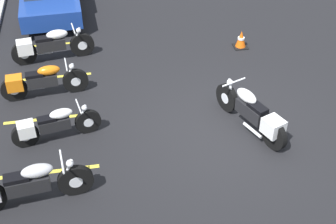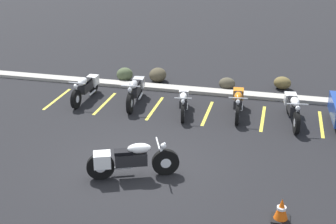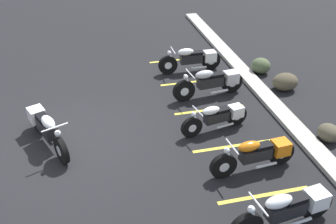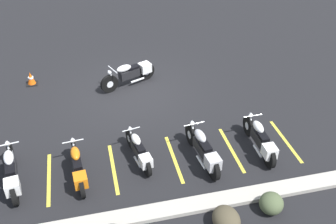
{
  "view_description": "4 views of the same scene",
  "coord_description": "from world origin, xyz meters",
  "px_view_note": "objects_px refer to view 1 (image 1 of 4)",
  "views": [
    {
      "loc": [
        -7.84,
        2.73,
        6.73
      ],
      "look_at": [
        0.07,
        1.31,
        0.65
      ],
      "focal_mm": 50.0,
      "sensor_mm": 36.0,
      "label": 1
    },
    {
      "loc": [
        3.32,
        -10.2,
        6.04
      ],
      "look_at": [
        0.18,
        2.45,
        0.56
      ],
      "focal_mm": 50.0,
      "sensor_mm": 36.0,
      "label": 2
    },
    {
      "loc": [
        8.52,
        0.47,
        5.96
      ],
      "look_at": [
        0.69,
        2.37,
        0.97
      ],
      "focal_mm": 42.0,
      "sensor_mm": 36.0,
      "label": 3
    },
    {
      "loc": [
        1.53,
        12.39,
        7.87
      ],
      "look_at": [
        -0.83,
        2.4,
        0.61
      ],
      "focal_mm": 42.0,
      "sensor_mm": 36.0,
      "label": 4
    }
  ],
  "objects_px": {
    "parked_bike_4": "(49,45)",
    "traffic_cone": "(241,40)",
    "parked_bike_3": "(40,81)",
    "parked_bike_1": "(25,185)",
    "motorcycle_white_featured": "(253,113)",
    "parked_bike_2": "(52,125)"
  },
  "relations": [
    {
      "from": "parked_bike_4",
      "to": "traffic_cone",
      "type": "height_order",
      "value": "parked_bike_4"
    },
    {
      "from": "parked_bike_1",
      "to": "motorcycle_white_featured",
      "type": "bearing_deg",
      "value": 9.28
    },
    {
      "from": "parked_bike_1",
      "to": "parked_bike_3",
      "type": "xyz_separation_m",
      "value": [
        3.55,
        -0.13,
        -0.03
      ]
    },
    {
      "from": "parked_bike_2",
      "to": "traffic_cone",
      "type": "distance_m",
      "value": 6.23
    },
    {
      "from": "parked_bike_4",
      "to": "traffic_cone",
      "type": "xyz_separation_m",
      "value": [
        -0.21,
        -5.44,
        -0.23
      ]
    },
    {
      "from": "parked_bike_4",
      "to": "parked_bike_2",
      "type": "bearing_deg",
      "value": -95.28
    },
    {
      "from": "parked_bike_3",
      "to": "motorcycle_white_featured",
      "type": "bearing_deg",
      "value": -29.97
    },
    {
      "from": "motorcycle_white_featured",
      "to": "parked_bike_2",
      "type": "xyz_separation_m",
      "value": [
        0.45,
        4.39,
        -0.07
      ]
    },
    {
      "from": "parked_bike_2",
      "to": "parked_bike_3",
      "type": "distance_m",
      "value": 1.78
    },
    {
      "from": "parked_bike_3",
      "to": "traffic_cone",
      "type": "distance_m",
      "value": 5.82
    },
    {
      "from": "parked_bike_4",
      "to": "motorcycle_white_featured",
      "type": "bearing_deg",
      "value": -48.63
    },
    {
      "from": "parked_bike_3",
      "to": "traffic_cone",
      "type": "relative_size",
      "value": 4.11
    },
    {
      "from": "motorcycle_white_featured",
      "to": "parked_bike_1",
      "type": "distance_m",
      "value": 5.02
    },
    {
      "from": "motorcycle_white_featured",
      "to": "parked_bike_4",
      "type": "relative_size",
      "value": 0.97
    },
    {
      "from": "motorcycle_white_featured",
      "to": "parked_bike_1",
      "type": "xyz_separation_m",
      "value": [
        -1.36,
        4.84,
        -0.0
      ]
    },
    {
      "from": "parked_bike_3",
      "to": "parked_bike_1",
      "type": "bearing_deg",
      "value": -97.07
    },
    {
      "from": "motorcycle_white_featured",
      "to": "traffic_cone",
      "type": "relative_size",
      "value": 4.22
    },
    {
      "from": "traffic_cone",
      "to": "motorcycle_white_featured",
      "type": "bearing_deg",
      "value": 166.36
    },
    {
      "from": "parked_bike_2",
      "to": "parked_bike_4",
      "type": "bearing_deg",
      "value": 81.68
    },
    {
      "from": "parked_bike_4",
      "to": "traffic_cone",
      "type": "bearing_deg",
      "value": -9.83
    },
    {
      "from": "parked_bike_1",
      "to": "traffic_cone",
      "type": "xyz_separation_m",
      "value": [
        5.09,
        -5.74,
        -0.24
      ]
    },
    {
      "from": "motorcycle_white_featured",
      "to": "parked_bike_3",
      "type": "relative_size",
      "value": 1.03
    }
  ]
}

